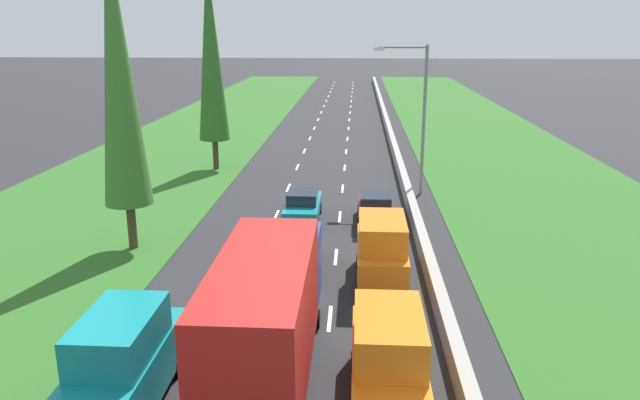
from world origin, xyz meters
TOP-DOWN VIEW (x-y plane):
  - ground_plane at (0.00, 60.00)m, footprint 300.00×300.00m
  - grass_verge_left at (-12.65, 60.00)m, footprint 14.00×140.00m
  - grass_verge_right at (14.35, 60.00)m, footprint 14.00×140.00m
  - median_barrier at (5.70, 60.00)m, footprint 0.44×120.00m
  - lane_markings at (0.00, 60.00)m, footprint 3.64×116.00m
  - orange_van_right_lane at (3.52, 16.01)m, footprint 1.96×4.90m
  - orange_van_right_lane_third at (3.65, 24.14)m, footprint 1.96×4.90m
  - maroon_sedan_right_lane at (3.63, 31.89)m, footprint 1.82×4.50m
  - red_box_truck_centre_lane at (0.20, 16.87)m, footprint 2.46×9.40m
  - teal_van_left_lane at (-3.49, 15.55)m, footprint 1.96×4.90m
  - maroon_sedan_centre_lane at (0.13, 25.56)m, footprint 1.82×4.50m
  - teal_sedan_centre_lane at (-0.21, 32.24)m, footprint 1.82×4.50m
  - poplar_tree_second at (-7.75, 27.54)m, footprint 2.16×2.16m
  - poplar_tree_third at (-7.60, 43.98)m, footprint 2.17×2.17m
  - street_light_mast at (6.27, 38.03)m, footprint 3.20×0.28m

SIDE VIEW (x-z plane):
  - ground_plane at x=0.00m, z-range 0.00..0.00m
  - lane_markings at x=0.00m, z-range 0.00..0.01m
  - grass_verge_left at x=-12.65m, z-range 0.00..0.04m
  - grass_verge_right at x=14.35m, z-range 0.00..0.04m
  - median_barrier at x=5.70m, z-range 0.00..0.85m
  - maroon_sedan_right_lane at x=3.63m, z-range -0.01..1.63m
  - maroon_sedan_centre_lane at x=0.13m, z-range -0.01..1.63m
  - teal_sedan_centre_lane at x=-0.21m, z-range -0.01..1.63m
  - orange_van_right_lane at x=3.52m, z-range -0.01..2.81m
  - orange_van_right_lane_third at x=3.65m, z-range -0.01..2.81m
  - teal_van_left_lane at x=-3.49m, z-range -0.01..2.81m
  - red_box_truck_centre_lane at x=0.20m, z-range 0.09..4.27m
  - street_light_mast at x=6.27m, z-range 0.73..9.73m
  - poplar_tree_second at x=-7.75m, z-range 1.05..15.43m
  - poplar_tree_third at x=-7.60m, z-range 1.05..15.77m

